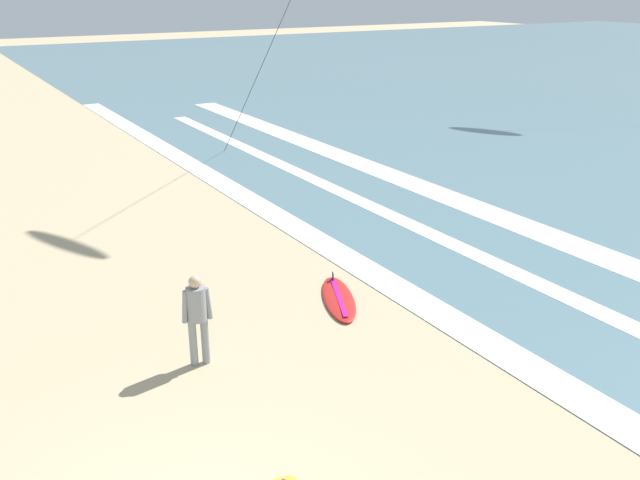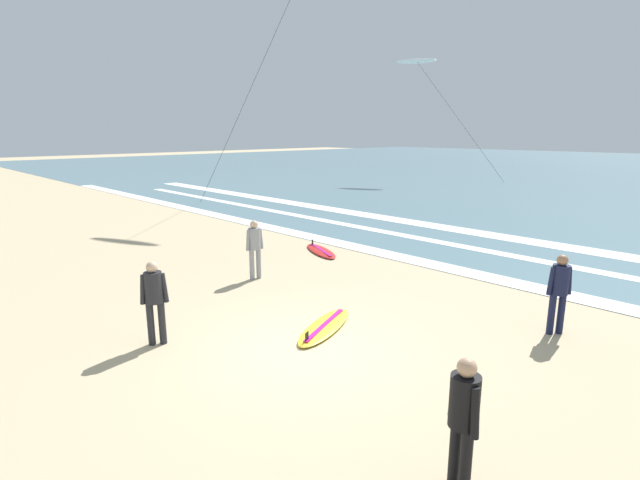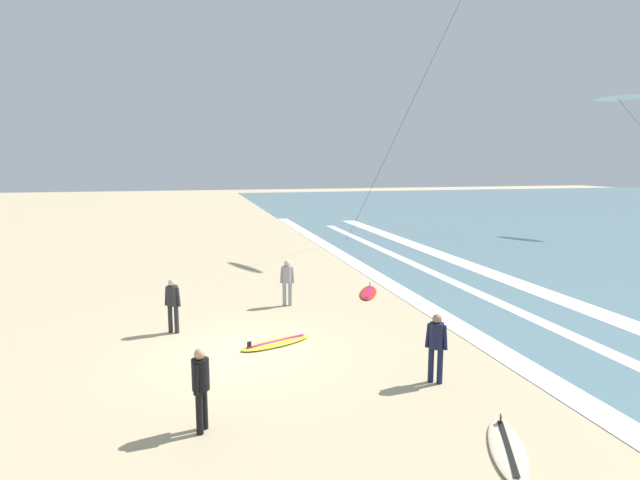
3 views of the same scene
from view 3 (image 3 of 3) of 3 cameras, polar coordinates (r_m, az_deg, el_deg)
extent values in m
plane|color=tan|center=(13.80, -8.67, -12.30)|extent=(160.00, 160.00, 0.00)
cube|color=white|center=(17.10, 13.38, -8.23)|extent=(58.87, 0.81, 0.01)
cube|color=white|center=(16.35, 26.66, -9.73)|extent=(52.83, 0.56, 0.01)
cube|color=white|center=(18.34, 31.48, -8.15)|extent=(57.75, 1.09, 0.01)
cylinder|color=black|center=(10.19, -12.81, -17.81)|extent=(0.13, 0.13, 0.82)
cylinder|color=black|center=(10.03, -13.32, -18.29)|extent=(0.13, 0.13, 0.82)
cylinder|color=black|center=(9.82, -13.20, -14.39)|extent=(0.32, 0.32, 0.58)
cylinder|color=black|center=(9.98, -12.73, -14.13)|extent=(0.16, 0.14, 0.56)
cylinder|color=black|center=(9.68, -13.69, -14.93)|extent=(0.16, 0.14, 0.56)
sphere|color=tan|center=(9.68, -13.28, -12.30)|extent=(0.21, 0.21, 0.21)
cylinder|color=#232328|center=(15.63, -16.38, -8.45)|extent=(0.13, 0.13, 0.82)
cylinder|color=#232328|center=(15.53, -15.73, -8.54)|extent=(0.13, 0.13, 0.82)
cylinder|color=#232328|center=(15.39, -16.17, -6.00)|extent=(0.32, 0.32, 0.58)
cylinder|color=#232328|center=(15.49, -16.76, -6.03)|extent=(0.14, 0.16, 0.56)
cylinder|color=#232328|center=(15.30, -15.55, -6.15)|extent=(0.14, 0.16, 0.56)
sphere|color=#DBB28E|center=(15.30, -16.23, -4.61)|extent=(0.21, 0.21, 0.21)
cylinder|color=#141938|center=(12.05, 13.25, -13.54)|extent=(0.13, 0.13, 0.82)
cylinder|color=#141938|center=(12.08, 12.29, -13.45)|extent=(0.13, 0.13, 0.82)
cylinder|color=#141938|center=(11.82, 12.89, -10.35)|extent=(0.32, 0.32, 0.58)
cylinder|color=#141938|center=(11.80, 13.79, -10.54)|extent=(0.15, 0.16, 0.56)
cylinder|color=#141938|center=(11.86, 11.98, -10.38)|extent=(0.15, 0.16, 0.56)
sphere|color=#9E7051|center=(11.70, 12.95, -8.57)|extent=(0.21, 0.21, 0.21)
cylinder|color=gray|center=(17.75, -3.35, -6.05)|extent=(0.13, 0.13, 0.82)
cylinder|color=gray|center=(17.75, -4.00, -6.05)|extent=(0.13, 0.13, 0.82)
cylinder|color=gray|center=(17.59, -3.70, -3.84)|extent=(0.32, 0.32, 0.58)
cylinder|color=gray|center=(17.59, -3.09, -3.92)|extent=(0.11, 0.15, 0.56)
cylinder|color=gray|center=(17.59, -4.31, -3.93)|extent=(0.11, 0.15, 0.56)
sphere|color=#DBB28E|center=(17.51, -3.71, -2.62)|extent=(0.21, 0.21, 0.21)
ellipsoid|color=beige|center=(10.00, 20.22, -21.06)|extent=(2.16, 1.44, 0.09)
cube|color=black|center=(9.98, 20.23, -20.82)|extent=(1.66, 0.85, 0.01)
cube|color=black|center=(10.66, 19.53, -18.32)|extent=(0.12, 0.07, 0.16)
ellipsoid|color=yellow|center=(14.25, -4.94, -11.36)|extent=(1.33, 2.17, 0.09)
cube|color=#BF198C|center=(14.23, -4.94, -11.17)|extent=(0.75, 1.70, 0.01)
cube|color=black|center=(13.83, -7.92, -11.49)|extent=(0.06, 0.12, 0.16)
ellipsoid|color=red|center=(19.44, 5.42, -5.87)|extent=(2.16, 1.39, 0.09)
cube|color=#BF198C|center=(19.43, 5.42, -5.73)|extent=(1.68, 0.81, 0.01)
cube|color=black|center=(20.21, 5.59, -4.95)|extent=(0.12, 0.06, 0.16)
cylinder|color=#333333|center=(30.89, 9.05, 12.53)|extent=(4.76, 5.12, 14.10)
ellipsoid|color=white|center=(41.42, 30.31, 13.52)|extent=(3.19, 2.18, 0.43)
camera|label=1|loc=(7.50, -16.53, 16.38)|focal=38.00mm
camera|label=2|loc=(8.12, -44.87, -1.25)|focal=26.62mm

